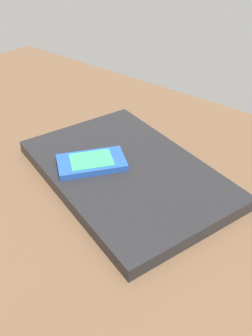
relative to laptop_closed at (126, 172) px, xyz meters
The scene contains 3 objects.
desk_surface 10.11cm from the laptop_closed, 31.47° to the left, with size 120.00×80.00×3.00cm, color brown.
laptop_closed is the anchor object (origin of this frame).
cell_phone_on_laptop 5.95cm from the laptop_closed, 32.66° to the left, with size 11.62×12.54×1.19cm.
Camera 1 is at (-38.34, 32.55, 40.19)cm, focal length 38.83 mm.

